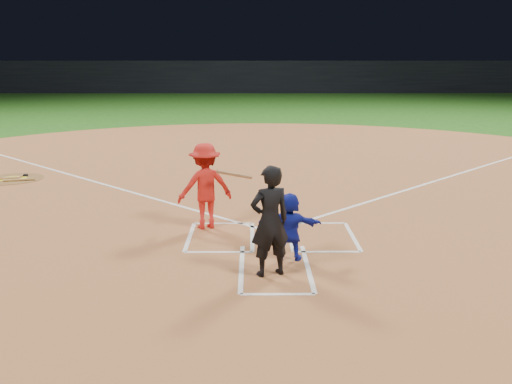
{
  "coord_description": "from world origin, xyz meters",
  "views": [
    {
      "loc": [
        -0.38,
        -10.61,
        3.39
      ],
      "look_at": [
        -0.3,
        -0.4,
        1.0
      ],
      "focal_mm": 40.0,
      "sensor_mm": 36.0,
      "label": 1
    }
  ],
  "objects_px": {
    "home_plate": "(271,236)",
    "batter_at_plate": "(205,186)",
    "on_deck_circle": "(13,179)",
    "catcher": "(290,226)",
    "umpire": "(270,221)"
  },
  "relations": [
    {
      "from": "home_plate",
      "to": "batter_at_plate",
      "type": "xyz_separation_m",
      "value": [
        -1.32,
        0.63,
        0.86
      ]
    },
    {
      "from": "on_deck_circle",
      "to": "catcher",
      "type": "relative_size",
      "value": 1.44
    },
    {
      "from": "catcher",
      "to": "umpire",
      "type": "bearing_deg",
      "value": 67.87
    },
    {
      "from": "home_plate",
      "to": "catcher",
      "type": "distance_m",
      "value": 1.43
    },
    {
      "from": "on_deck_circle",
      "to": "batter_at_plate",
      "type": "relative_size",
      "value": 0.98
    },
    {
      "from": "home_plate",
      "to": "umpire",
      "type": "distance_m",
      "value": 2.2
    },
    {
      "from": "umpire",
      "to": "batter_at_plate",
      "type": "relative_size",
      "value": 1.03
    },
    {
      "from": "catcher",
      "to": "umpire",
      "type": "height_order",
      "value": "umpire"
    },
    {
      "from": "home_plate",
      "to": "umpire",
      "type": "xyz_separation_m",
      "value": [
        -0.09,
        -2.01,
        0.89
      ]
    },
    {
      "from": "home_plate",
      "to": "umpire",
      "type": "relative_size",
      "value": 0.34
    },
    {
      "from": "home_plate",
      "to": "batter_at_plate",
      "type": "bearing_deg",
      "value": -25.54
    },
    {
      "from": "home_plate",
      "to": "on_deck_circle",
      "type": "bearing_deg",
      "value": -37.1
    },
    {
      "from": "home_plate",
      "to": "catcher",
      "type": "bearing_deg",
      "value": 101.83
    },
    {
      "from": "umpire",
      "to": "on_deck_circle",
      "type": "bearing_deg",
      "value": -67.47
    },
    {
      "from": "home_plate",
      "to": "batter_at_plate",
      "type": "distance_m",
      "value": 1.7
    }
  ]
}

